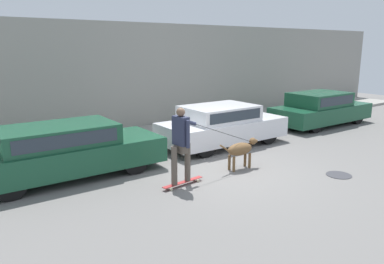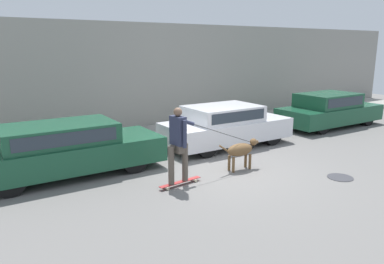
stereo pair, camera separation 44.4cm
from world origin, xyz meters
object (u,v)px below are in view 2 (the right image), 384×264
(parked_car_2, at_px, (329,110))
(fire_hydrant, at_px, (270,121))
(parked_car_0, at_px, (66,149))
(parked_car_1, at_px, (226,126))
(skateboarder, at_px, (179,142))
(dog, at_px, (241,150))

(parked_car_2, relative_size, fire_hydrant, 7.00)
(parked_car_2, bearing_deg, parked_car_0, -178.64)
(fire_hydrant, bearing_deg, parked_car_0, -173.96)
(parked_car_1, xyz_separation_m, parked_car_2, (5.18, 0.00, -0.00))
(parked_car_0, height_order, skateboarder, skateboarder)
(skateboarder, bearing_deg, parked_car_0, 126.14)
(dog, bearing_deg, fire_hydrant, 38.96)
(parked_car_2, xyz_separation_m, skateboarder, (-8.25, -2.14, 0.39))
(parked_car_1, distance_m, skateboarder, 3.76)
(parked_car_0, relative_size, fire_hydrant, 7.30)
(parked_car_1, relative_size, skateboarder, 1.47)
(parked_car_0, bearing_deg, parked_car_1, 1.53)
(parked_car_0, bearing_deg, dog, -27.03)
(parked_car_0, height_order, parked_car_2, parked_car_2)
(parked_car_1, bearing_deg, fire_hydrant, 17.56)
(parked_car_0, height_order, fire_hydrant, parked_car_0)
(skateboarder, height_order, fire_hydrant, skateboarder)
(parked_car_1, xyz_separation_m, dog, (-1.17, -2.06, -0.12))
(dog, distance_m, skateboarder, 1.97)
(parked_car_2, distance_m, skateboarder, 8.54)
(parked_car_1, height_order, fire_hydrant, parked_car_1)
(parked_car_2, relative_size, dog, 3.64)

